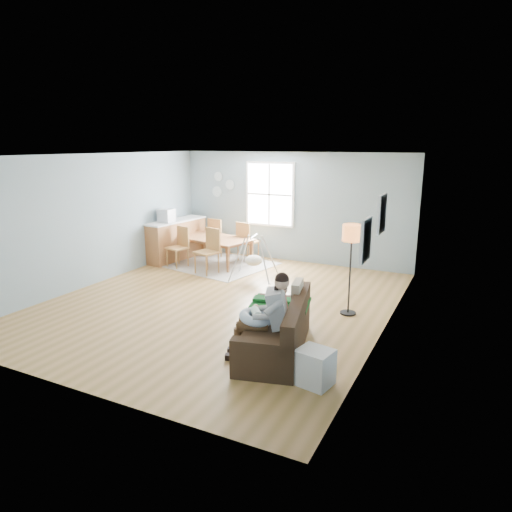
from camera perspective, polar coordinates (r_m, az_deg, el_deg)
The scene contains 22 objects.
room at distance 8.15m, azimuth -4.67°, elevation 10.51°, with size 8.40×9.40×3.90m.
window at distance 11.56m, azimuth 1.74°, elevation 7.70°, with size 1.32×0.08×1.62m.
pictures at distance 6.14m, azimuth 14.53°, elevation 3.65°, with size 0.05×1.34×0.74m.
wall_plates at distance 12.19m, azimuth -4.31°, elevation 8.84°, with size 0.67×0.02×0.66m.
sofa at distance 6.60m, azimuth 2.81°, elevation -9.56°, with size 1.25×2.04×0.77m.
green_throw at distance 7.11m, azimuth 3.10°, elevation -5.91°, with size 0.87×0.69×0.04m, color #124F18.
beige_pillow at distance 6.88m, azimuth 5.17°, elevation -4.89°, with size 0.12×0.43×0.43m, color tan.
father at distance 6.22m, azimuth 1.32°, elevation -7.17°, with size 0.93×0.63×1.24m.
nursing_pillow at distance 6.27m, azimuth 0.04°, elevation -7.66°, with size 0.48×0.48×0.13m, color #A2B3CA.
infant at distance 6.28m, azimuth 0.02°, elevation -6.95°, with size 0.24×0.31×0.12m.
toddler at distance 6.63m, azimuth 2.50°, elevation -5.90°, with size 0.51×0.29×0.77m.
floor_lamp at distance 7.83m, azimuth 11.87°, elevation 1.89°, with size 0.32×0.32×1.58m.
storage_cube at distance 5.80m, azimuth 7.29°, elevation -13.60°, with size 0.47×0.44×0.46m.
rug at distance 11.35m, azimuth -5.27°, elevation -0.91°, with size 2.70×2.05×0.01m, color gray.
dining_table at distance 11.28m, azimuth -5.31°, elevation 0.67°, with size 1.86×1.03×0.65m, color brown.
chair_sw at distance 11.10m, azimuth -9.50°, elevation 1.51°, with size 0.53×0.53×0.96m.
chair_se at distance 10.42m, azimuth -5.83°, elevation 1.06°, with size 0.57×0.57×1.03m.
chair_nw at distance 12.02m, azimuth -4.85°, elevation 2.71°, with size 0.50×0.50×1.00m.
chair_ne at distance 11.40m, azimuth -1.27°, elevation 2.15°, with size 0.54×0.54×1.00m.
counter at distance 11.82m, azimuth -9.92°, elevation 2.07°, with size 0.72×1.86×1.01m.
monitor at distance 11.45m, azimuth -11.17°, elevation 4.99°, with size 0.34×0.33×0.32m.
baby_swing at distance 9.97m, azimuth -0.29°, elevation -0.46°, with size 1.10×1.12×0.94m.
Camera 1 is at (4.19, -6.98, 2.90)m, focal length 32.00 mm.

